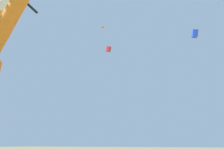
% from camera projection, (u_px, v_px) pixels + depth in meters
% --- Properties ---
extents(distant_kite_orange_mid_right, '(0.53, 0.53, 0.16)m').
position_uv_depth(distant_kite_orange_mid_right, '(103.00, 27.00, 26.47)').
color(distant_kite_orange_mid_right, orange).
extents(distant_kite_red_far_center, '(1.10, 1.03, 1.40)m').
position_uv_depth(distant_kite_red_far_center, '(109.00, 49.00, 33.49)').
color(distant_kite_red_far_center, red).
extents(distant_kite_blue_mid_left, '(1.05, 1.07, 1.38)m').
position_uv_depth(distant_kite_blue_mid_left, '(195.00, 34.00, 23.93)').
color(distant_kite_blue_mid_left, blue).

